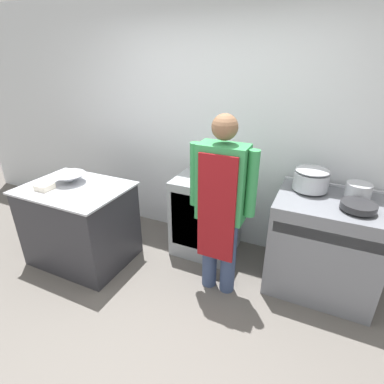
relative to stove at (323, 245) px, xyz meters
The scene contains 12 objects.
ground_plane 1.84m from the stove, 133.48° to the right, with size 14.00×14.00×0.00m, color #5B5651.
wall_back 1.57m from the stove, 160.18° to the left, with size 8.00×0.05×2.70m.
prep_counter 2.46m from the stove, 165.21° to the right, with size 1.06×0.79×0.86m.
stove is the anchor object (origin of this frame).
fridge_unit 1.22m from the stove, behind, with size 0.67×0.59×0.89m.
person_cook 1.09m from the stove, 152.78° to the right, with size 0.59×0.24×1.68m.
mixing_bowl 2.61m from the stove, 167.50° to the right, with size 0.34×0.34×0.10m.
small_bowl 2.68m from the stove, behind, with size 0.22×0.22×0.07m.
plastic_tub 2.75m from the stove, 163.02° to the right, with size 0.15×0.15×0.06m.
stock_pot 0.64m from the stove, 148.36° to the left, with size 0.31×0.31×0.21m.
saute_pan 0.56m from the stove, 34.26° to the right, with size 0.28×0.28×0.05m.
sauce_pot 0.59m from the stove, 34.73° to the left, with size 0.21×0.21×0.12m.
Camera 1 is at (1.10, -1.35, 2.08)m, focal length 28.00 mm.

